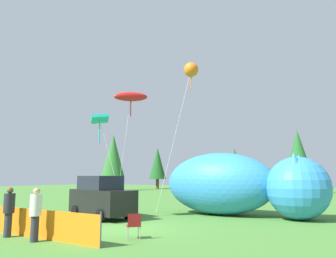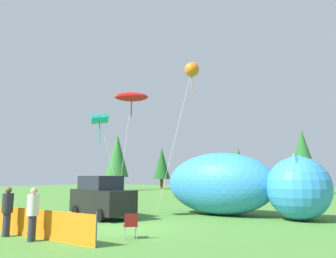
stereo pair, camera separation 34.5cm
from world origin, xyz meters
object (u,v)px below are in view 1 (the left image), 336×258
(inflatable_cat, at_px, (237,186))
(spectator_in_blue_shirt, at_px, (9,210))
(kite_orange_flower, at_px, (191,70))
(parked_car, at_px, (101,197))
(kite_red_lizard, at_px, (131,97))
(folding_chair, at_px, (134,224))
(spectator_in_yellow_shirt, at_px, (36,212))
(kite_teal_diamond, at_px, (100,120))

(inflatable_cat, relative_size, spectator_in_blue_shirt, 5.19)
(spectator_in_blue_shirt, xyz_separation_m, kite_orange_flower, (2.23, 10.98, 8.17))
(kite_orange_flower, bearing_deg, parked_car, -120.29)
(parked_car, bearing_deg, kite_red_lizard, 112.48)
(kite_red_lizard, bearing_deg, parked_car, -85.08)
(inflatable_cat, bearing_deg, parked_car, -140.11)
(inflatable_cat, relative_size, kite_orange_flower, 0.97)
(parked_car, height_order, kite_red_lizard, kite_red_lizard)
(folding_chair, height_order, inflatable_cat, inflatable_cat)
(parked_car, distance_m, kite_red_lizard, 6.79)
(spectator_in_blue_shirt, bearing_deg, spectator_in_yellow_shirt, -2.99)
(spectator_in_blue_shirt, xyz_separation_m, kite_red_lizard, (-0.98, 8.73, 6.27))
(spectator_in_yellow_shirt, height_order, kite_red_lizard, kite_red_lizard)
(spectator_in_blue_shirt, bearing_deg, kite_orange_flower, 78.55)
(inflatable_cat, xyz_separation_m, spectator_in_yellow_shirt, (-3.71, -10.60, -0.67))
(inflatable_cat, distance_m, kite_red_lizard, 8.61)
(folding_chair, height_order, kite_teal_diamond, kite_teal_diamond)
(parked_car, xyz_separation_m, kite_red_lizard, (-0.24, 2.83, 6.17))
(parked_car, distance_m, inflatable_cat, 7.62)
(folding_chair, distance_m, spectator_in_yellow_shirt, 3.42)
(parked_car, xyz_separation_m, kite_teal_diamond, (0.33, -0.63, 4.09))
(spectator_in_blue_shirt, relative_size, kite_teal_diamond, 0.33)
(spectator_in_yellow_shirt, bearing_deg, folding_chair, 38.23)
(spectator_in_yellow_shirt, bearing_deg, parked_car, 111.34)
(folding_chair, bearing_deg, spectator_in_yellow_shirt, 84.34)
(parked_car, distance_m, folding_chair, 6.36)
(spectator_in_yellow_shirt, distance_m, kite_orange_flower, 13.77)
(spectator_in_blue_shirt, relative_size, kite_red_lizard, 0.23)
(folding_chair, height_order, kite_red_lizard, kite_red_lizard)
(folding_chair, height_order, kite_orange_flower, kite_orange_flower)
(spectator_in_blue_shirt, bearing_deg, folding_chair, 25.29)
(kite_teal_diamond, bearing_deg, spectator_in_yellow_shirt, -69.41)
(kite_orange_flower, bearing_deg, inflatable_cat, -8.67)
(folding_chair, bearing_deg, inflatable_cat, -50.90)
(inflatable_cat, xyz_separation_m, kite_orange_flower, (-3.08, 0.47, 7.50))
(folding_chair, relative_size, kite_teal_diamond, 0.16)
(kite_red_lizard, bearing_deg, folding_chair, -52.03)
(spectator_in_yellow_shirt, distance_m, kite_teal_diamond, 7.09)
(parked_car, xyz_separation_m, kite_orange_flower, (2.97, 5.08, 8.07))
(spectator_in_yellow_shirt, height_order, kite_teal_diamond, kite_teal_diamond)
(spectator_in_yellow_shirt, relative_size, spectator_in_blue_shirt, 1.00)
(spectator_in_blue_shirt, bearing_deg, kite_red_lizard, 96.43)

